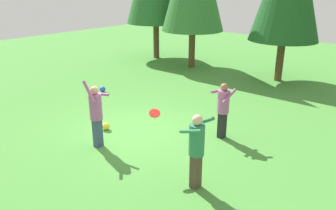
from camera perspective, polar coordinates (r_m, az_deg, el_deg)
ground_plane at (r=10.40m, az=-5.20°, el=-4.54°), size 40.00×40.00×0.00m
person_thrower at (r=9.29m, az=-12.07°, el=-1.01°), size 0.61×0.55×1.93m
person_catcher at (r=7.30m, az=4.84°, el=-6.78°), size 0.62×0.53×1.74m
person_bystander at (r=9.77m, az=9.29°, el=-0.16°), size 0.56×0.63×1.66m
frisbee at (r=8.03m, az=-2.27°, el=-1.39°), size 0.37×0.37×0.14m
ball_blue at (r=14.22m, az=-11.01°, el=2.62°), size 0.25×0.25×0.25m
ball_yellow at (r=10.62m, az=-10.47°, el=-3.52°), size 0.25×0.25×0.25m
ball_white at (r=8.79m, az=4.34°, el=-8.57°), size 0.24×0.24×0.24m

